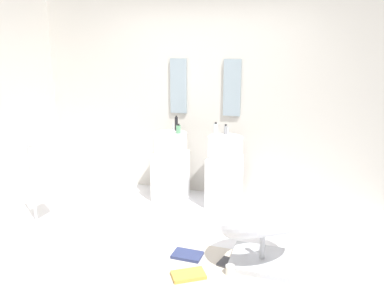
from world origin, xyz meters
The scene contains 17 objects.
ground_plane centered at (0.00, 0.00, -0.02)m, with size 4.80×3.60×0.04m, color silver.
rear_partition centered at (0.00, 1.65, 1.30)m, with size 4.80×0.10×2.60m, color beige.
pedestal_sink_left centered at (-0.36, 1.24, 0.46)m, with size 0.43×0.43×0.99m.
pedestal_sink_right centered at (0.36, 1.24, 0.46)m, with size 0.43×0.43×0.99m.
vanity_mirror_left centered at (-0.36, 1.58, 1.44)m, with size 0.22×0.03×0.71m, color #8C9EA8.
vanity_mirror_right centered at (0.36, 1.58, 1.44)m, with size 0.22×0.03×0.71m, color #8C9EA8.
lounge_chair centered at (0.99, 0.01, 0.35)m, with size 1.08×1.08×0.65m.
towel_rack centered at (-1.46, 0.15, 0.63)m, with size 0.37×0.22×0.95m.
area_rug centered at (0.52, -0.25, 0.01)m, with size 1.02×0.85×0.01m, color beige.
magazine_ochre centered at (0.41, -0.40, 0.03)m, with size 0.29×0.17×0.03m, color gold.
magazine_charcoal centered at (0.76, -0.12, 0.02)m, with size 0.29×0.16×0.02m, color #38383D.
magazine_navy centered at (0.30, -0.09, 0.02)m, with size 0.28×0.18×0.03m, color navy.
coffee_mug centered at (0.75, -0.25, 0.05)m, with size 0.08×0.08×0.08m, color white.
soap_bottle_green centered at (-0.25, 1.25, 0.94)m, with size 0.06×0.06×0.12m.
soap_bottle_grey centered at (0.33, 1.38, 0.94)m, with size 0.04×0.04×0.13m.
soap_bottle_black centered at (-0.33, 1.39, 0.98)m, with size 0.04×0.04×0.20m.
soap_bottle_clear centered at (0.25, 1.19, 0.97)m, with size 0.05×0.05×0.18m.
Camera 1 is at (1.33, -3.23, 1.97)m, focal length 36.20 mm.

